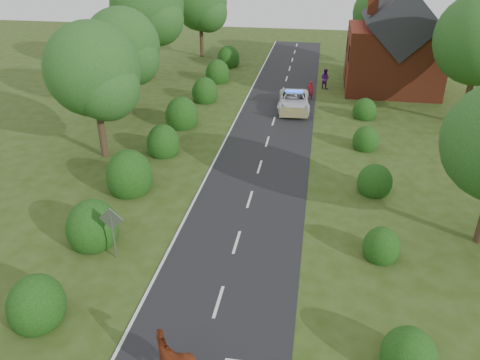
% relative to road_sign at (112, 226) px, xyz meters
% --- Properties ---
extents(ground, '(120.00, 120.00, 0.00)m').
position_rel_road_sign_xyz_m(ground, '(5.00, -2.00, -1.65)').
color(ground, '#2E4210').
extents(road, '(6.00, 70.00, 0.02)m').
position_rel_road_sign_xyz_m(road, '(5.00, 13.00, -1.64)').
color(road, black).
rests_on(road, ground).
extents(road_markings, '(4.96, 70.00, 0.01)m').
position_rel_road_sign_xyz_m(road_markings, '(3.40, 10.93, -1.63)').
color(road_markings, white).
rests_on(road_markings, road).
extents(hedgerow_left, '(2.75, 50.41, 3.00)m').
position_rel_road_sign_xyz_m(hedgerow_left, '(-1.51, 9.69, -0.91)').
color(hedgerow_left, black).
rests_on(hedgerow_left, ground).
extents(hedgerow_right, '(2.10, 45.78, 2.10)m').
position_rel_road_sign_xyz_m(hedgerow_right, '(11.60, 9.21, -1.10)').
color(hedgerow_right, black).
rests_on(hedgerow_right, ground).
extents(tree_left_a, '(5.74, 5.60, 8.38)m').
position_rel_road_sign_xyz_m(tree_left_a, '(-4.75, 9.86, 3.69)').
color(tree_left_a, '#332316').
rests_on(tree_left_a, ground).
extents(tree_left_b, '(5.74, 5.60, 8.07)m').
position_rel_road_sign_xyz_m(tree_left_b, '(-6.25, 17.86, 3.39)').
color(tree_left_b, '#332316').
rests_on(tree_left_b, ground).
extents(tree_left_c, '(6.97, 6.80, 10.22)m').
position_rel_road_sign_xyz_m(tree_left_c, '(-7.70, 27.83, 4.88)').
color(tree_left_c, '#332316').
rests_on(tree_left_c, ground).
extents(tree_left_d, '(6.15, 6.00, 8.89)m').
position_rel_road_sign_xyz_m(tree_left_d, '(-5.23, 37.85, 3.98)').
color(tree_left_d, '#332316').
rests_on(tree_left_d, ground).
extents(tree_right_c, '(6.15, 6.00, 8.58)m').
position_rel_road_sign_xyz_m(tree_right_c, '(14.27, 35.85, 3.69)').
color(tree_right_c, '#332316').
rests_on(tree_right_c, ground).
extents(road_sign, '(1.06, 0.08, 2.53)m').
position_rel_road_sign_xyz_m(road_sign, '(0.00, 0.00, 0.00)').
color(road_sign, gray).
rests_on(road_sign, ground).
extents(house, '(8.00, 7.40, 9.17)m').
position_rel_road_sign_xyz_m(house, '(14.49, 28.00, 2.13)').
color(house, maroon).
rests_on(house, ground).
extents(police_van, '(2.77, 5.45, 1.61)m').
position_rel_road_sign_xyz_m(police_van, '(6.30, 20.99, -0.92)').
color(police_van, silver).
rests_on(police_van, ground).
extents(pedestrian_red, '(0.58, 0.39, 1.57)m').
position_rel_road_sign_xyz_m(pedestrian_red, '(7.49, 23.99, -0.87)').
color(pedestrian_red, '#A31825').
rests_on(pedestrian_red, ground).
extents(pedestrian_purple, '(1.11, 1.04, 1.82)m').
position_rel_road_sign_xyz_m(pedestrian_purple, '(8.67, 27.42, -0.75)').
color(pedestrian_purple, '#5F1D7D').
rests_on(pedestrian_purple, ground).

